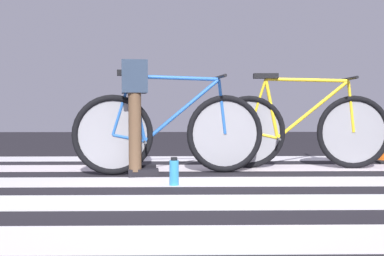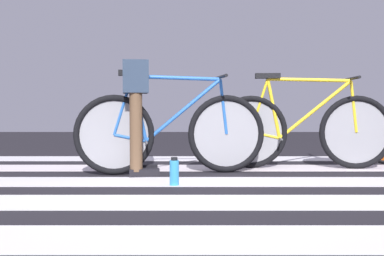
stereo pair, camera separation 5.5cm
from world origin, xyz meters
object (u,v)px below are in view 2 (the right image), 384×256
(water_bottle, at_px, (173,172))
(bicycle_1_of_2, at_px, (169,131))
(cyclist_1_of_2, at_px, (135,102))
(bicycle_2_of_2, at_px, (301,129))

(water_bottle, bearing_deg, bicycle_1_of_2, 95.20)
(cyclist_1_of_2, relative_size, bicycle_2_of_2, 0.58)
(cyclist_1_of_2, bearing_deg, bicycle_1_of_2, 0.00)
(cyclist_1_of_2, height_order, water_bottle, cyclist_1_of_2)
(bicycle_2_of_2, bearing_deg, cyclist_1_of_2, -163.82)
(bicycle_2_of_2, distance_m, water_bottle, 1.55)
(bicycle_1_of_2, distance_m, water_bottle, 0.66)
(bicycle_2_of_2, bearing_deg, water_bottle, -139.83)
(bicycle_1_of_2, bearing_deg, water_bottle, -92.95)
(cyclist_1_of_2, relative_size, water_bottle, 4.57)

